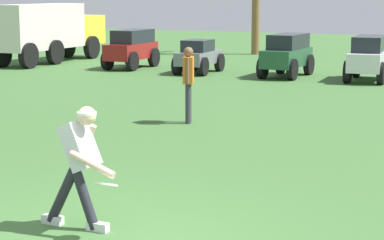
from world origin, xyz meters
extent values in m
cylinder|color=#23232D|center=(-0.36, 0.47, 0.36)|extent=(0.36, 0.12, 0.72)
cube|color=silver|center=(-0.20, 0.46, 0.05)|extent=(0.26, 0.10, 0.10)
cylinder|color=#23232D|center=(-0.67, 0.47, 0.36)|extent=(0.44, 0.12, 0.69)
cube|color=silver|center=(-0.82, 0.47, 0.05)|extent=(0.26, 0.10, 0.10)
cube|color=silver|center=(-0.41, 0.47, 0.97)|extent=(0.40, 0.34, 0.58)
sphere|color=beige|center=(-0.31, 0.46, 1.31)|extent=(0.21, 0.21, 0.21)
cylinder|color=white|center=(-0.31, 0.46, 1.34)|extent=(0.22, 0.22, 0.03)
cylinder|color=beige|center=(-0.14, 0.28, 0.82)|extent=(0.57, 0.09, 0.27)
cylinder|color=beige|center=(-0.46, 0.67, 0.94)|extent=(0.28, 0.08, 0.49)
cylinder|color=white|center=(0.05, 0.26, 0.62)|extent=(0.26, 0.26, 0.10)
cylinder|color=#33333D|center=(-2.26, 7.15, 0.41)|extent=(0.14, 0.14, 0.82)
cylinder|color=#33333D|center=(-2.32, 7.32, 0.41)|extent=(0.14, 0.14, 0.82)
cube|color=orange|center=(-2.29, 7.23, 1.09)|extent=(0.30, 0.39, 0.54)
cylinder|color=brown|center=(-2.21, 7.04, 1.10)|extent=(0.09, 0.09, 0.52)
cylinder|color=brown|center=(-2.36, 7.43, 1.10)|extent=(0.09, 0.09, 0.52)
sphere|color=brown|center=(-2.29, 7.23, 1.46)|extent=(0.26, 0.26, 0.20)
cube|color=maroon|center=(-8.86, 16.37, 0.60)|extent=(1.05, 2.44, 0.55)
cube|color=#1E232B|center=(-8.86, 16.52, 1.11)|extent=(0.92, 1.83, 0.46)
cylinder|color=black|center=(-9.37, 17.19, 0.33)|extent=(0.21, 0.67, 0.66)
cylinder|color=black|center=(-8.41, 17.23, 0.33)|extent=(0.21, 0.67, 0.66)
cylinder|color=black|center=(-9.30, 15.52, 0.33)|extent=(0.21, 0.67, 0.66)
cylinder|color=black|center=(-8.34, 15.55, 0.33)|extent=(0.21, 0.67, 0.66)
cube|color=slate|center=(-6.06, 15.96, 0.51)|extent=(1.03, 2.25, 0.42)
cube|color=#1E232B|center=(-6.05, 15.86, 0.91)|extent=(0.86, 1.15, 0.38)
cylinder|color=black|center=(-6.55, 16.71, 0.30)|extent=(0.22, 0.61, 0.60)
cylinder|color=black|center=(-5.65, 16.76, 0.30)|extent=(0.22, 0.61, 0.60)
cylinder|color=black|center=(-6.46, 15.17, 0.30)|extent=(0.22, 0.61, 0.60)
cylinder|color=black|center=(-5.56, 15.22, 0.30)|extent=(0.22, 0.61, 0.60)
cube|color=#235133|center=(-3.10, 16.14, 0.60)|extent=(1.00, 2.41, 0.55)
cube|color=#1E232B|center=(-3.10, 16.29, 1.11)|extent=(0.87, 1.81, 0.46)
cylinder|color=black|center=(-3.57, 16.98, 0.33)|extent=(0.19, 0.66, 0.66)
cylinder|color=black|center=(-2.61, 16.97, 0.33)|extent=(0.19, 0.66, 0.66)
cylinder|color=black|center=(-3.59, 15.31, 0.33)|extent=(0.19, 0.66, 0.66)
cylinder|color=black|center=(-2.63, 15.29, 0.33)|extent=(0.19, 0.66, 0.66)
cube|color=silver|center=(-0.53, 16.15, 0.60)|extent=(1.13, 2.46, 0.55)
cube|color=#1E232B|center=(-0.54, 16.30, 1.11)|extent=(0.97, 1.85, 0.46)
cylinder|color=black|center=(-1.06, 16.95, 0.33)|extent=(0.23, 0.67, 0.66)
cylinder|color=black|center=(-0.95, 15.28, 0.33)|extent=(0.23, 0.67, 0.66)
cylinder|color=black|center=(0.01, 15.35, 0.33)|extent=(0.23, 0.67, 0.66)
cube|color=yellow|center=(-12.76, 19.32, 1.12)|extent=(1.10, 1.73, 1.15)
cube|color=silver|center=(-12.66, 16.37, 1.38)|extent=(1.28, 4.23, 1.65)
cylinder|color=black|center=(-13.32, 18.96, 0.45)|extent=(0.27, 0.91, 0.90)
cylinder|color=black|center=(-12.17, 19.00, 0.45)|extent=(0.27, 0.91, 0.90)
cylinder|color=black|center=(-13.24, 16.36, 0.45)|extent=(0.27, 0.91, 0.90)
cylinder|color=black|center=(-12.09, 16.39, 0.45)|extent=(0.27, 0.91, 0.90)
cylinder|color=black|center=(-13.18, 14.71, 0.45)|extent=(0.27, 0.91, 0.90)
cylinder|color=black|center=(-12.03, 14.74, 0.45)|extent=(0.27, 0.91, 0.90)
camera|label=1|loc=(4.21, -6.41, 2.67)|focal=70.00mm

